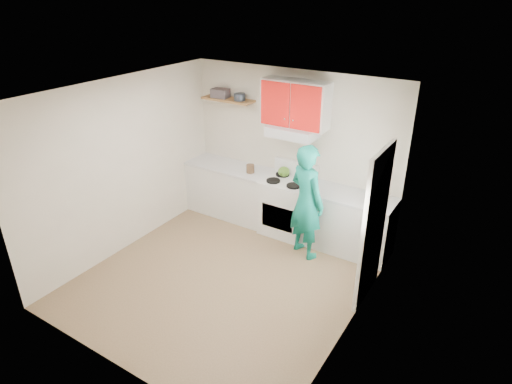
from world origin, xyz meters
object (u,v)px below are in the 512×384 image
Objects in this scene: person at (307,202)px; tin at (240,97)px; stove at (287,207)px; kettle at (284,172)px; crock at (250,169)px.

tin is at bearing 2.15° from person.
stove is 0.80m from person.
kettle reaches higher than crock.
stove is at bearing -15.11° from person.
tin is (-1.01, 0.17, 1.63)m from stove.
tin is at bearing 178.85° from kettle.
kettle reaches higher than stove.
person is at bearing -38.06° from stove.
person is at bearing -17.45° from crock.
stove is 0.86m from crock.
kettle is at bearing -15.75° from person.
tin is 1.18× the size of crock.
kettle is 1.21× the size of crock.
stove is at bearing 3.28° from crock.
person reaches higher than kettle.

